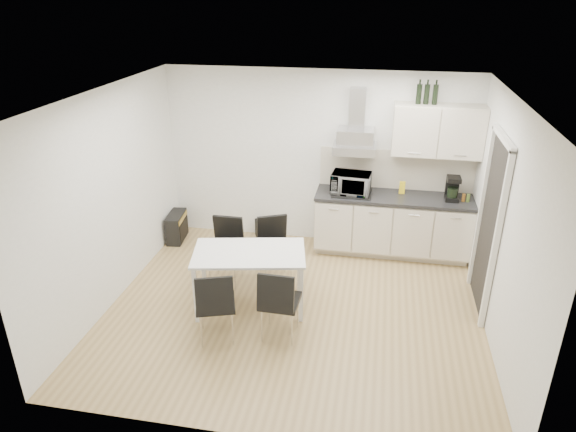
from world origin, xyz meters
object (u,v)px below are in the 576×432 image
(dining_table, at_px, (249,259))
(chair_far_left, at_px, (225,252))
(chair_near_left, at_px, (216,304))
(kitchenette, at_px, (396,201))
(chair_near_right, at_px, (280,302))
(guitar_amp, at_px, (177,227))
(floor_speaker, at_px, (261,228))
(chair_far_right, at_px, (275,251))

(dining_table, xyz_separation_m, chair_far_left, (-0.46, 0.50, -0.22))
(chair_near_left, bearing_deg, kitchenette, 33.03)
(chair_near_right, distance_m, guitar_amp, 2.93)
(kitchenette, relative_size, dining_table, 1.75)
(floor_speaker, bearing_deg, chair_far_left, -119.29)
(chair_near_right, bearing_deg, chair_near_left, -164.37)
(chair_far_right, relative_size, chair_near_right, 1.00)
(chair_far_left, distance_m, chair_near_left, 1.20)
(chair_far_left, height_order, chair_near_right, same)
(chair_far_left, bearing_deg, chair_near_right, 132.91)
(dining_table, height_order, guitar_amp, dining_table)
(chair_far_left, bearing_deg, kitchenette, -150.27)
(kitchenette, distance_m, chair_near_left, 3.13)
(chair_far_left, bearing_deg, chair_near_left, 101.89)
(guitar_amp, bearing_deg, chair_far_left, -49.99)
(kitchenette, xyz_separation_m, floor_speaker, (-2.04, 0.17, -0.69))
(dining_table, relative_size, chair_near_right, 1.64)
(floor_speaker, bearing_deg, chair_near_right, -95.37)
(chair_far_right, height_order, chair_near_left, same)
(chair_far_right, bearing_deg, chair_near_left, 48.37)
(chair_near_left, bearing_deg, guitar_amp, 103.02)
(kitchenette, height_order, chair_far_left, kitchenette)
(kitchenette, bearing_deg, chair_near_right, -118.97)
(chair_far_right, height_order, floor_speaker, chair_far_right)
(dining_table, bearing_deg, chair_far_right, 62.95)
(guitar_amp, bearing_deg, chair_far_right, -33.96)
(kitchenette, bearing_deg, chair_far_right, -144.31)
(chair_near_left, bearing_deg, dining_table, 54.21)
(chair_far_right, relative_size, floor_speaker, 3.14)
(dining_table, bearing_deg, kitchenette, 34.29)
(dining_table, height_order, chair_near_right, chair_near_right)
(guitar_amp, bearing_deg, chair_near_right, -51.60)
(dining_table, bearing_deg, guitar_amp, 124.21)
(guitar_amp, distance_m, floor_speaker, 1.31)
(guitar_amp, xyz_separation_m, floor_speaker, (1.26, 0.35, -0.08))
(kitchenette, relative_size, chair_far_left, 2.86)
(dining_table, distance_m, guitar_amp, 2.27)
(chair_far_left, bearing_deg, floor_speaker, -95.85)
(chair_far_right, bearing_deg, chair_near_right, 79.33)
(dining_table, bearing_deg, chair_near_right, -58.05)
(kitchenette, distance_m, dining_table, 2.46)
(chair_far_left, distance_m, guitar_amp, 1.56)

